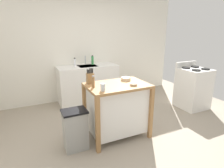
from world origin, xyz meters
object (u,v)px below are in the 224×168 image
at_px(knife_block, 90,78).
at_px(stove, 193,88).
at_px(drinking_cup, 103,87).
at_px(kitchen_island, 117,108).
at_px(bowl_ceramic_small, 133,85).
at_px(sink_faucet, 85,60).
at_px(bowl_ceramic_wide, 126,79).
at_px(bottle_spray_cleaner, 75,62).
at_px(trash_bin, 75,130).
at_px(bottle_hand_soap, 93,60).
at_px(pepper_grinder, 93,82).

height_order(knife_block, stove, knife_block).
relative_size(drinking_cup, stove, 0.10).
relative_size(kitchen_island, bowl_ceramic_small, 8.73).
bearing_deg(sink_faucet, bowl_ceramic_wide, -84.21).
distance_m(sink_faucet, bottle_spray_cleaner, 0.32).
height_order(kitchen_island, trash_bin, kitchen_island).
height_order(trash_bin, stove, stove).
bearing_deg(trash_bin, drinking_cup, -20.16).
relative_size(drinking_cup, bottle_hand_soap, 0.47).
xyz_separation_m(bowl_ceramic_small, pepper_grinder, (-0.59, 0.19, 0.07)).
height_order(bowl_ceramic_small, drinking_cup, drinking_cup).
bearing_deg(sink_faucet, trash_bin, -112.53).
distance_m(kitchen_island, pepper_grinder, 0.64).
bearing_deg(trash_bin, bowl_ceramic_wide, 12.11).
bearing_deg(trash_bin, bottle_hand_soap, 62.65).
bearing_deg(trash_bin, kitchen_island, 4.62).
distance_m(kitchen_island, knife_block, 0.66).
relative_size(kitchen_island, sink_faucet, 4.49).
distance_m(bowl_ceramic_small, sink_faucet, 2.04).
height_order(sink_faucet, stove, sink_faucet).
distance_m(kitchen_island, bottle_hand_soap, 1.88).
xyz_separation_m(kitchen_island, bottle_spray_cleaner, (-0.23, 1.74, 0.49)).
xyz_separation_m(sink_faucet, bottle_spray_cleaner, (-0.29, -0.12, -0.01)).
relative_size(bowl_ceramic_wide, stove, 0.16).
distance_m(drinking_cup, trash_bin, 0.78).
height_order(kitchen_island, bottle_spray_cleaner, bottle_spray_cleaner).
bearing_deg(pepper_grinder, stove, 7.30).
xyz_separation_m(bottle_hand_soap, stove, (1.89, -1.46, -0.55)).
relative_size(bowl_ceramic_small, bottle_hand_soap, 0.49).
relative_size(trash_bin, bottle_spray_cleaner, 3.03).
xyz_separation_m(drinking_cup, stove, (2.45, 0.54, -0.51)).
height_order(bottle_spray_cleaner, stove, bottle_spray_cleaner).
bearing_deg(bowl_ceramic_wide, drinking_cup, -148.33).
height_order(drinking_cup, trash_bin, drinking_cup).
relative_size(bottle_hand_soap, stove, 0.22).
xyz_separation_m(bowl_ceramic_small, sink_faucet, (-0.13, 2.03, 0.08)).
height_order(bowl_ceramic_wide, stove, stove).
distance_m(pepper_grinder, stove, 2.60).
xyz_separation_m(bowl_ceramic_wide, stove, (1.88, 0.19, -0.48)).
relative_size(knife_block, bottle_hand_soap, 1.09).
distance_m(bottle_hand_soap, bottle_spray_cleaner, 0.46).
bearing_deg(trash_bin, knife_block, 39.09).
xyz_separation_m(drinking_cup, pepper_grinder, (-0.06, 0.22, 0.03)).
height_order(knife_block, pepper_grinder, knife_block).
bearing_deg(pepper_grinder, sink_faucet, 75.89).
distance_m(knife_block, bowl_ceramic_wide, 0.62).
xyz_separation_m(knife_block, drinking_cup, (0.04, -0.44, -0.04)).
xyz_separation_m(kitchen_island, bottle_hand_soap, (0.23, 1.80, 0.51)).
height_order(bottle_hand_soap, bottle_spray_cleaner, bottle_hand_soap).
bearing_deg(knife_block, pepper_grinder, -97.19).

